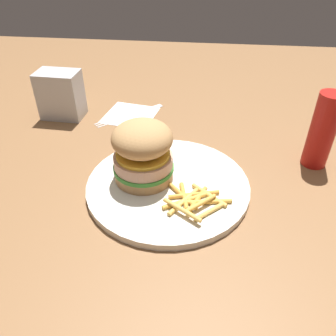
% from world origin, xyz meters
% --- Properties ---
extents(ground_plane, '(1.60, 1.60, 0.00)m').
position_xyz_m(ground_plane, '(0.00, 0.00, 0.00)').
color(ground_plane, brown).
extents(plate, '(0.27, 0.27, 0.01)m').
position_xyz_m(plate, '(-0.03, -0.03, 0.01)').
color(plate, silver).
rests_on(plate, ground_plane).
extents(sandwich, '(0.10, 0.10, 0.10)m').
position_xyz_m(sandwich, '(-0.07, -0.02, 0.06)').
color(sandwich, tan).
rests_on(sandwich, plate).
extents(fries_pile, '(0.11, 0.10, 0.01)m').
position_xyz_m(fries_pile, '(0.02, -0.07, 0.02)').
color(fries_pile, gold).
rests_on(fries_pile, plate).
extents(napkin, '(0.13, 0.13, 0.00)m').
position_xyz_m(napkin, '(-0.14, 0.22, 0.00)').
color(napkin, white).
rests_on(napkin, ground_plane).
extents(fork, '(0.14, 0.13, 0.00)m').
position_xyz_m(fork, '(-0.15, 0.22, 0.00)').
color(fork, silver).
rests_on(fork, napkin).
extents(napkin_dispenser, '(0.09, 0.06, 0.10)m').
position_xyz_m(napkin_dispenser, '(-0.29, 0.20, 0.05)').
color(napkin_dispenser, '#B7BABF').
rests_on(napkin_dispenser, ground_plane).
extents(ketchup_bottle, '(0.04, 0.04, 0.14)m').
position_xyz_m(ketchup_bottle, '(0.23, 0.08, 0.07)').
color(ketchup_bottle, '#B21914').
rests_on(ketchup_bottle, ground_plane).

